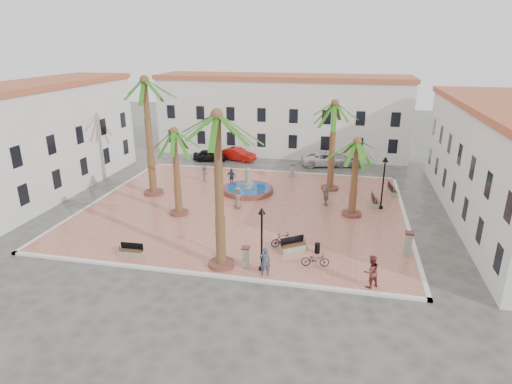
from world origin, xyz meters
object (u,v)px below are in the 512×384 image
at_px(lamppost_e, 384,174).
at_px(pedestrian_east, 326,195).
at_px(palm_sw, 175,141).
at_px(litter_bin, 317,248).
at_px(car_red, 238,154).
at_px(car_white, 325,159).
at_px(bollard_se, 246,256).
at_px(pedestrian_fountain_b, 231,177).
at_px(pedestrian_north, 205,173).
at_px(bench_e, 375,202).
at_px(bench_s, 131,252).
at_px(bollard_e, 408,243).
at_px(palm_ne, 334,113).
at_px(bollard_n, 292,170).
at_px(bench_se, 293,247).
at_px(car_silver, 340,160).
at_px(fountain, 248,189).
at_px(bench_ne, 392,191).
at_px(bicycle_b, 283,240).
at_px(palm_e, 357,152).
at_px(car_black, 210,155).
at_px(cyclist_b, 371,271).
at_px(pedestrian_fountain_a, 238,198).
at_px(lamppost_s, 262,228).
at_px(palm_nw, 145,92).
at_px(cyclist_a, 265,261).
at_px(palm_s, 217,132).
at_px(bicycle_a, 315,260).

bearing_deg(lamppost_e, pedestrian_east, -177.75).
distance_m(palm_sw, litter_bin, 13.50).
relative_size(car_red, car_white, 0.82).
bearing_deg(car_red, bollard_se, -147.14).
height_order(pedestrian_fountain_b, pedestrian_north, pedestrian_fountain_b).
bearing_deg(bench_e, car_red, 47.46).
height_order(bench_s, car_white, car_white).
bearing_deg(bollard_e, pedestrian_east, 126.53).
bearing_deg(bench_s, palm_ne, 50.93).
bearing_deg(bollard_n, bench_se, -82.19).
bearing_deg(bench_s, bollard_se, -1.09).
relative_size(bench_e, car_silver, 0.39).
bearing_deg(litter_bin, bollard_n, 103.20).
bearing_deg(car_white, bench_se, 161.66).
distance_m(fountain, car_silver, 13.75).
relative_size(bench_ne, bicycle_b, 1.13).
height_order(palm_e, litter_bin, palm_e).
relative_size(bench_ne, car_black, 0.48).
relative_size(cyclist_b, pedestrian_fountain_a, 1.10).
xyz_separation_m(fountain, lamppost_s, (4.00, -13.60, 2.45)).
xyz_separation_m(palm_sw, palm_ne, (11.60, 8.74, 1.18)).
xyz_separation_m(bench_ne, car_silver, (-4.91, 8.80, 0.26)).
distance_m(fountain, palm_nw, 12.32).
bearing_deg(cyclist_a, litter_bin, -148.18).
bearing_deg(palm_sw, car_red, 88.70).
bearing_deg(pedestrian_fountain_a, car_red, 86.72).
bearing_deg(litter_bin, car_black, 124.02).
relative_size(palm_s, pedestrian_fountain_b, 5.77).
bearing_deg(bench_se, bench_s, 160.53).
distance_m(palm_e, cyclist_a, 12.51).
xyz_separation_m(palm_sw, bench_s, (-0.34, -7.41, -5.71)).
relative_size(lamppost_s, pedestrian_north, 2.58).
bearing_deg(palm_sw, bench_e, 18.99).
height_order(pedestrian_fountain_b, pedestrian_east, pedestrian_east).
xyz_separation_m(bench_se, pedestrian_fountain_b, (-7.63, 12.40, 0.57)).
bearing_deg(bench_e, litter_bin, 153.29).
relative_size(palm_nw, lamppost_e, 2.35).
distance_m(lamppost_s, bicycle_a, 4.07).
bearing_deg(car_red, fountain, -143.53).
bearing_deg(cyclist_b, lamppost_e, -130.31).
distance_m(palm_nw, bench_ne, 23.50).
height_order(palm_sw, pedestrian_fountain_b, palm_sw).
distance_m(palm_s, bollard_se, 7.87).
bearing_deg(lamppost_e, bench_e, 122.84).
relative_size(lamppost_e, car_black, 1.14).
distance_m(pedestrian_fountain_a, car_white, 16.38).
height_order(lamppost_s, car_white, lamppost_s).
relative_size(fountain, bollard_e, 2.96).
relative_size(lamppost_s, car_black, 1.05).
bearing_deg(bicycle_b, car_white, -33.53).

